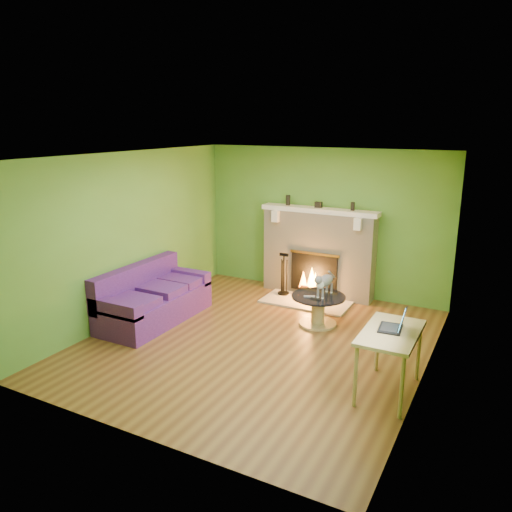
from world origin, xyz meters
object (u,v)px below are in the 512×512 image
Objects in this scene: sofa at (152,299)px; cat at (325,283)px; desk at (390,339)px; coffee_table at (318,308)px.

sofa is 2.70m from cat.
cat is at bearing 130.90° from desk.
cat is (0.08, 0.05, 0.39)m from coffee_table.
coffee_table is at bearing -142.76° from cat.
desk is at bearing -7.23° from sofa.
sofa reaches higher than desk.
sofa reaches higher than cat.
cat is (2.46, 1.08, 0.33)m from sofa.
sofa is 2.32× the size of coffee_table.
sofa is 1.86× the size of desk.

